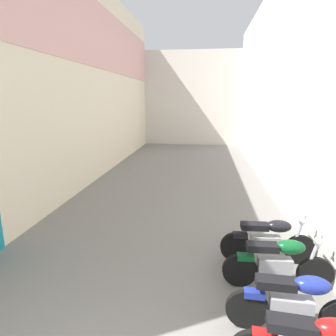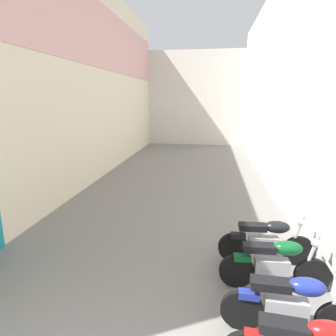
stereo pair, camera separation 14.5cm
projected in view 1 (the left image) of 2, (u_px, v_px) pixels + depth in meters
name	position (u px, v px, depth m)	size (l,w,h in m)	color
ground_plane	(171.00, 198.00, 9.45)	(35.25, 35.25, 0.00)	slate
building_left	(87.00, 78.00, 10.87)	(0.45, 19.25, 7.81)	beige
building_right	(277.00, 86.00, 10.09)	(0.45, 19.25, 7.22)	silver
building_far_end	(192.00, 99.00, 20.87)	(9.57, 2.00, 6.40)	beige
motorcycle_second	(296.00, 302.00, 3.91)	(1.85, 0.58, 1.04)	black
motorcycle_third	(279.00, 262.00, 4.88)	(1.85, 0.58, 1.04)	black
motorcycle_fourth	(269.00, 239.00, 5.66)	(1.85, 0.58, 1.04)	black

